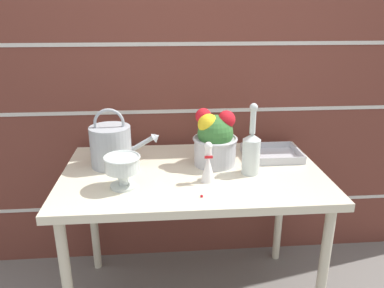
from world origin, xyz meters
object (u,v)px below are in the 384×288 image
(figurine_vase, at_px, (208,165))
(glass_decanter, at_px, (251,150))
(watering_can, at_px, (112,145))
(wire_tray, at_px, (271,155))
(flower_planter, at_px, (215,139))
(crystal_pedestal_bowl, at_px, (122,166))

(figurine_vase, bearing_deg, glass_decanter, 18.67)
(watering_can, distance_m, figurine_vase, 0.49)
(glass_decanter, relative_size, wire_tray, 1.18)
(watering_can, bearing_deg, glass_decanter, -12.65)
(watering_can, distance_m, flower_planter, 0.49)
(flower_planter, xyz_separation_m, figurine_vase, (-0.05, -0.19, -0.05))
(flower_planter, bearing_deg, figurine_vase, -105.92)
(glass_decanter, distance_m, figurine_vase, 0.22)
(watering_can, height_order, glass_decanter, glass_decanter)
(watering_can, bearing_deg, wire_tray, 3.33)
(crystal_pedestal_bowl, bearing_deg, watering_can, 106.75)
(watering_can, height_order, figurine_vase, watering_can)
(figurine_vase, bearing_deg, flower_planter, 74.08)
(flower_planter, xyz_separation_m, glass_decanter, (0.15, -0.12, -0.02))
(glass_decanter, bearing_deg, crystal_pedestal_bowl, -170.16)
(flower_planter, distance_m, figurine_vase, 0.21)
(crystal_pedestal_bowl, relative_size, flower_planter, 0.57)
(watering_can, height_order, flower_planter, watering_can)
(wire_tray, bearing_deg, figurine_vase, -144.18)
(watering_can, xyz_separation_m, crystal_pedestal_bowl, (0.07, -0.24, -0.01))
(watering_can, bearing_deg, crystal_pedestal_bowl, -73.25)
(crystal_pedestal_bowl, relative_size, glass_decanter, 0.47)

